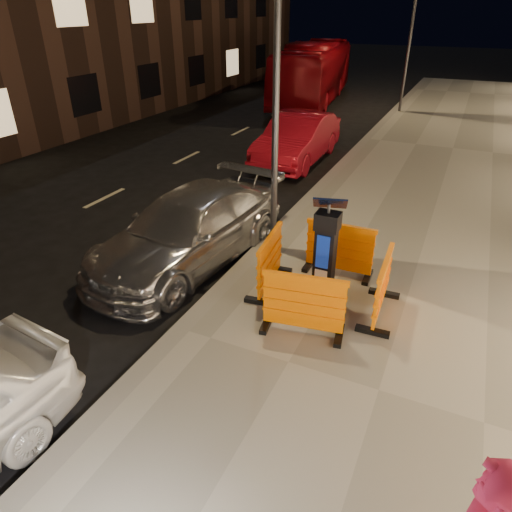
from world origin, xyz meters
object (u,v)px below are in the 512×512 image
at_px(barrier_front, 304,305).
at_px(bus_doubledecker, 312,101).
at_px(car_red, 297,162).
at_px(barrier_kerbside, 270,262).
at_px(barrier_back, 339,249).
at_px(barrier_bldgside, 382,287).
at_px(parking_kiosk, 325,253).
at_px(car_silver, 191,260).

relative_size(barrier_front, bus_doubledecker, 0.12).
bearing_deg(car_red, bus_doubledecker, 105.61).
height_order(barrier_kerbside, bus_doubledecker, bus_doubledecker).
bearing_deg(bus_doubledecker, car_red, -81.86).
distance_m(barrier_front, barrier_back, 1.90).
bearing_deg(barrier_front, barrier_bldgside, 35.81).
xyz_separation_m(parking_kiosk, car_silver, (-2.84, 0.44, -1.03)).
bearing_deg(car_red, barrier_bldgside, -61.28).
height_order(barrier_front, barrier_back, same).
relative_size(barrier_bldgside, car_silver, 0.27).
bearing_deg(bus_doubledecker, barrier_front, -79.65).
bearing_deg(parking_kiosk, car_red, 109.14).
bearing_deg(bus_doubledecker, barrier_bldgside, -76.08).
distance_m(barrier_front, car_red, 9.02).
distance_m(barrier_bldgside, car_red, 8.56).
height_order(barrier_back, barrier_kerbside, same).
bearing_deg(barrier_bldgside, barrier_kerbside, 87.81).
height_order(barrier_front, car_silver, barrier_front).
bearing_deg(parking_kiosk, car_silver, 167.08).
bearing_deg(car_silver, parking_kiosk, -1.26).
distance_m(parking_kiosk, barrier_bldgside, 1.03).
relative_size(parking_kiosk, barrier_kerbside, 1.40).
bearing_deg(barrier_back, barrier_front, -91.19).
height_order(barrier_kerbside, barrier_bldgside, same).
height_order(barrier_bldgside, bus_doubledecker, bus_doubledecker).
bearing_deg(bus_doubledecker, car_silver, -86.98).
relative_size(parking_kiosk, barrier_front, 1.40).
distance_m(car_silver, car_red, 7.02).
bearing_deg(barrier_bldgside, barrier_back, 42.81).
distance_m(barrier_front, barrier_bldgside, 1.34).
xyz_separation_m(parking_kiosk, barrier_front, (0.00, -0.95, -0.39)).
distance_m(parking_kiosk, barrier_front, 1.03).
height_order(parking_kiosk, barrier_kerbside, parking_kiosk).
height_order(barrier_front, barrier_kerbside, same).
xyz_separation_m(parking_kiosk, barrier_back, (0.00, 0.95, -0.39)).
xyz_separation_m(barrier_back, bus_doubledecker, (-6.21, 16.89, -0.64)).
height_order(parking_kiosk, barrier_bldgside, parking_kiosk).
relative_size(barrier_back, car_silver, 0.27).
distance_m(parking_kiosk, barrier_back, 1.03).
xyz_separation_m(barrier_front, car_red, (-3.21, 8.40, -0.64)).
height_order(barrier_bldgside, car_silver, barrier_bldgside).
relative_size(barrier_bldgside, bus_doubledecker, 0.12).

